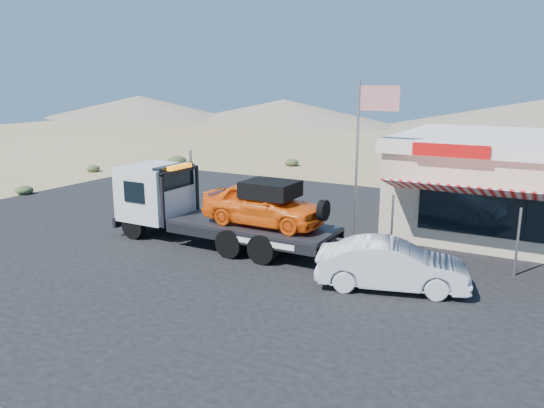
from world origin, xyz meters
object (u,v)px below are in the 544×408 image
object	(u,v)px
jerky_store	(533,185)
tow_truck	(216,204)
flagpole	(363,144)
white_sedan	(392,265)

from	to	relation	value
jerky_store	tow_truck	bearing A→B (deg)	-143.66
jerky_store	flagpole	distance (m)	7.36
flagpole	white_sedan	bearing A→B (deg)	-59.37
tow_truck	flagpole	bearing A→B (deg)	33.13
tow_truck	flagpole	world-z (taller)	flagpole
tow_truck	jerky_store	xyz separation A→B (m)	(10.15, 7.47, 0.43)
tow_truck	white_sedan	size ratio (longest dim) A/B	1.98
jerky_store	flagpole	world-z (taller)	flagpole
white_sedan	flagpole	world-z (taller)	flagpole
white_sedan	flagpole	distance (m)	5.69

